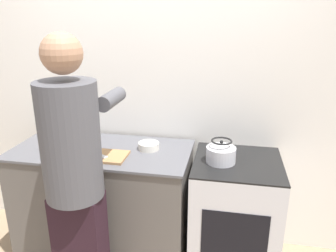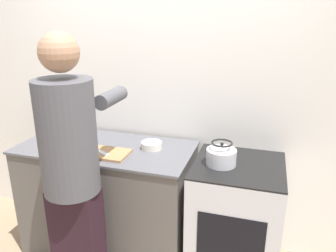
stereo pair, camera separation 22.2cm
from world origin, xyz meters
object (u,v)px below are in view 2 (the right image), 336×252
canister_jar (74,128)px  bowl_prep (152,145)px  person (72,169)px  kettle (221,155)px  knife (98,151)px  oven (235,221)px  cutting_board (104,153)px

canister_jar → bowl_prep: bearing=-3.2°
person → kettle: 0.98m
person → knife: bearing=95.7°
knife → person: bearing=-56.6°
oven → person: person is taller
bowl_prep → person: bearing=-117.2°
kettle → bowl_prep: 0.55m
kettle → canister_jar: canister_jar is taller
kettle → canister_jar: (-1.24, 0.14, 0.02)m
bowl_prep → canister_jar: (-0.70, 0.04, 0.05)m
oven → knife: 1.13m
cutting_board → canister_jar: bearing=148.7°
oven → kettle: 0.54m
person → cutting_board: size_ratio=4.92×
person → canister_jar: size_ratio=11.48×
cutting_board → kettle: (0.84, 0.10, 0.05)m
bowl_prep → canister_jar: bearing=176.8°
knife → canister_jar: bearing=173.5°
kettle → knife: bearing=-173.8°
knife → kettle: size_ratio=1.02×
knife → canister_jar: size_ratio=1.33×
cutting_board → canister_jar: canister_jar is taller
kettle → bowl_prep: size_ratio=1.31×
knife → cutting_board: bearing=24.3°
cutting_board → bowl_prep: size_ratio=2.34×
oven → cutting_board: bearing=-172.0°
person → cutting_board: (0.01, 0.39, -0.06)m
bowl_prep → canister_jar: size_ratio=1.00×
kettle → oven: bearing=16.5°
person → bowl_prep: size_ratio=11.48×
person → knife: person is taller
oven → canister_jar: bearing=175.6°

